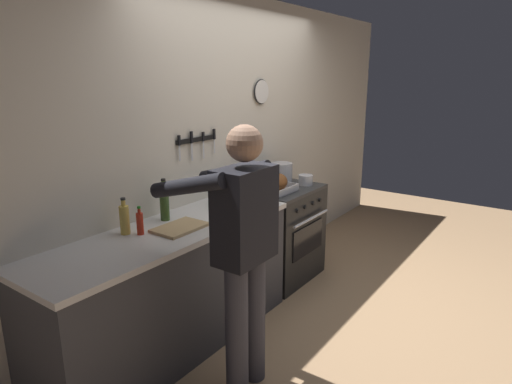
{
  "coord_description": "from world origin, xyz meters",
  "views": [
    {
      "loc": [
        -3.16,
        -1.15,
        1.92
      ],
      "look_at": [
        -0.36,
        0.85,
        1.0
      ],
      "focal_mm": 30.97,
      "sensor_mm": 36.0,
      "label": 1
    }
  ],
  "objects_px": {
    "person_cook": "(242,245)",
    "roasting_pan": "(277,184)",
    "bottle_vinegar": "(220,194)",
    "bottle_hot_sauce": "(140,223)",
    "bottle_dish_soap": "(221,192)",
    "stock_pot": "(281,172)",
    "saucepan": "(306,180)",
    "bottle_olive_oil": "(164,203)",
    "bottle_cooking_oil": "(125,219)",
    "cutting_board": "(180,228)",
    "stove": "(279,233)"
  },
  "relations": [
    {
      "from": "saucepan",
      "to": "roasting_pan",
      "type": "bearing_deg",
      "value": 169.91
    },
    {
      "from": "person_cook",
      "to": "stove",
      "type": "bearing_deg",
      "value": -64.37
    },
    {
      "from": "roasting_pan",
      "to": "cutting_board",
      "type": "bearing_deg",
      "value": 179.29
    },
    {
      "from": "bottle_cooking_oil",
      "to": "bottle_vinegar",
      "type": "bearing_deg",
      "value": -7.55
    },
    {
      "from": "bottle_vinegar",
      "to": "bottle_cooking_oil",
      "type": "bearing_deg",
      "value": 172.45
    },
    {
      "from": "person_cook",
      "to": "stock_pot",
      "type": "distance_m",
      "value": 1.85
    },
    {
      "from": "stove",
      "to": "stock_pot",
      "type": "height_order",
      "value": "stock_pot"
    },
    {
      "from": "saucepan",
      "to": "bottle_dish_soap",
      "type": "distance_m",
      "value": 0.97
    },
    {
      "from": "saucepan",
      "to": "stock_pot",
      "type": "bearing_deg",
      "value": 89.66
    },
    {
      "from": "stove",
      "to": "cutting_board",
      "type": "bearing_deg",
      "value": -177.44
    },
    {
      "from": "stock_pot",
      "to": "bottle_cooking_oil",
      "type": "height_order",
      "value": "bottle_cooking_oil"
    },
    {
      "from": "bottle_vinegar",
      "to": "bottle_dish_soap",
      "type": "height_order",
      "value": "bottle_vinegar"
    },
    {
      "from": "stove",
      "to": "bottle_dish_soap",
      "type": "relative_size",
      "value": 4.18
    },
    {
      "from": "bottle_dish_soap",
      "to": "bottle_cooking_oil",
      "type": "bearing_deg",
      "value": 178.02
    },
    {
      "from": "bottle_olive_oil",
      "to": "bottle_dish_soap",
      "type": "bearing_deg",
      "value": -3.15
    },
    {
      "from": "cutting_board",
      "to": "bottle_hot_sauce",
      "type": "distance_m",
      "value": 0.27
    },
    {
      "from": "stock_pot",
      "to": "person_cook",
      "type": "bearing_deg",
      "value": -154.74
    },
    {
      "from": "roasting_pan",
      "to": "saucepan",
      "type": "height_order",
      "value": "roasting_pan"
    },
    {
      "from": "roasting_pan",
      "to": "stock_pot",
      "type": "xyz_separation_m",
      "value": [
        0.4,
        0.21,
        0.01
      ]
    },
    {
      "from": "saucepan",
      "to": "bottle_dish_soap",
      "type": "xyz_separation_m",
      "value": [
        -0.93,
        0.28,
        0.04
      ]
    },
    {
      "from": "cutting_board",
      "to": "bottle_hot_sauce",
      "type": "relative_size",
      "value": 1.86
    },
    {
      "from": "roasting_pan",
      "to": "bottle_olive_oil",
      "type": "relative_size",
      "value": 1.15
    },
    {
      "from": "person_cook",
      "to": "bottle_vinegar",
      "type": "relative_size",
      "value": 6.49
    },
    {
      "from": "bottle_vinegar",
      "to": "bottle_hot_sauce",
      "type": "height_order",
      "value": "bottle_vinegar"
    },
    {
      "from": "bottle_hot_sauce",
      "to": "bottle_dish_soap",
      "type": "xyz_separation_m",
      "value": [
        0.89,
        0.06,
        0.01
      ]
    },
    {
      "from": "bottle_hot_sauce",
      "to": "person_cook",
      "type": "bearing_deg",
      "value": -79.01
    },
    {
      "from": "bottle_dish_soap",
      "to": "stove",
      "type": "bearing_deg",
      "value": -10.67
    },
    {
      "from": "stove",
      "to": "bottle_cooking_oil",
      "type": "xyz_separation_m",
      "value": [
        -1.64,
        0.16,
        0.55
      ]
    },
    {
      "from": "stock_pot",
      "to": "bottle_cooking_oil",
      "type": "bearing_deg",
      "value": 178.95
    },
    {
      "from": "cutting_board",
      "to": "bottle_hot_sauce",
      "type": "height_order",
      "value": "bottle_hot_sauce"
    },
    {
      "from": "saucepan",
      "to": "bottle_vinegar",
      "type": "distance_m",
      "value": 1.05
    },
    {
      "from": "bottle_cooking_oil",
      "to": "roasting_pan",
      "type": "bearing_deg",
      "value": -9.29
    },
    {
      "from": "stove",
      "to": "bottle_vinegar",
      "type": "xyz_separation_m",
      "value": [
        -0.8,
        0.05,
        0.56
      ]
    },
    {
      "from": "stove",
      "to": "roasting_pan",
      "type": "bearing_deg",
      "value": -156.23
    },
    {
      "from": "bottle_vinegar",
      "to": "cutting_board",
      "type": "bearing_deg",
      "value": -168.64
    },
    {
      "from": "bottle_hot_sauce",
      "to": "bottle_cooking_oil",
      "type": "relative_size",
      "value": 0.78
    },
    {
      "from": "person_cook",
      "to": "roasting_pan",
      "type": "relative_size",
      "value": 4.72
    },
    {
      "from": "saucepan",
      "to": "cutting_board",
      "type": "xyz_separation_m",
      "value": [
        -1.59,
        0.09,
        -0.04
      ]
    },
    {
      "from": "bottle_cooking_oil",
      "to": "bottle_hot_sauce",
      "type": "bearing_deg",
      "value": -60.37
    },
    {
      "from": "bottle_olive_oil",
      "to": "bottle_cooking_oil",
      "type": "height_order",
      "value": "bottle_olive_oil"
    },
    {
      "from": "saucepan",
      "to": "bottle_dish_soap",
      "type": "relative_size",
      "value": 0.64
    },
    {
      "from": "saucepan",
      "to": "bottle_hot_sauce",
      "type": "height_order",
      "value": "bottle_hot_sauce"
    },
    {
      "from": "bottle_dish_soap",
      "to": "bottle_cooking_oil",
      "type": "relative_size",
      "value": 0.87
    },
    {
      "from": "stock_pot",
      "to": "bottle_dish_soap",
      "type": "height_order",
      "value": "bottle_dish_soap"
    },
    {
      "from": "bottle_vinegar",
      "to": "stock_pot",
      "type": "bearing_deg",
      "value": 4.33
    },
    {
      "from": "saucepan",
      "to": "bottle_dish_soap",
      "type": "bearing_deg",
      "value": 163.26
    },
    {
      "from": "stock_pot",
      "to": "bottle_hot_sauce",
      "type": "height_order",
      "value": "bottle_hot_sauce"
    },
    {
      "from": "roasting_pan",
      "to": "bottle_cooking_oil",
      "type": "bearing_deg",
      "value": 170.71
    },
    {
      "from": "saucepan",
      "to": "bottle_olive_oil",
      "type": "relative_size",
      "value": 0.45
    },
    {
      "from": "person_cook",
      "to": "cutting_board",
      "type": "bearing_deg",
      "value": -6.89
    }
  ]
}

